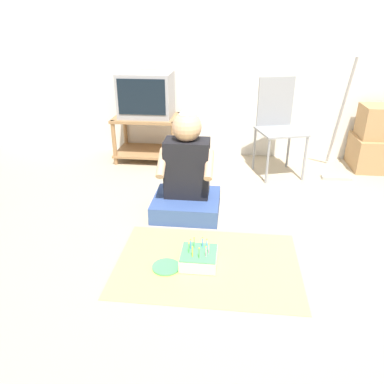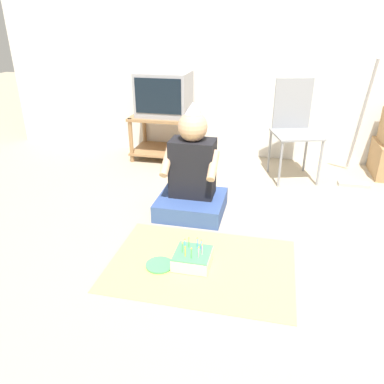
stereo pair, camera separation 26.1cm
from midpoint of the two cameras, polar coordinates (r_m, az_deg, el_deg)
The scene contains 11 objects.
ground_plane at distance 2.56m, azimuth 9.18°, elevation -10.01°, with size 16.00×16.00×0.00m, color tan.
wall_back at distance 4.21m, azimuth 9.42°, elevation 22.24°, with size 6.40×0.06×2.55m.
tv_stand at distance 4.23m, azimuth -8.53°, elevation 8.75°, with size 0.71×0.50×0.49m.
tv at distance 4.15m, azimuth -8.86°, elevation 14.41°, with size 0.55×0.43×0.46m.
folding_chair at distance 3.82m, azimuth 11.06°, elevation 10.59°, with size 0.52×0.52×0.94m.
cardboard_box_stack at distance 4.31m, azimuth 25.39°, elevation 7.01°, with size 0.54×0.47×0.66m.
dust_mop at distance 3.95m, azimuth 19.68°, elevation 7.07°, with size 0.28×0.51×1.16m.
person_seated at distance 2.98m, azimuth -3.32°, elevation 2.16°, with size 0.53×0.50×0.89m.
party_cloth at distance 2.47m, azimuth -0.71°, elevation -10.96°, with size 1.18×0.83×0.01m.
birthday_cake at distance 2.44m, azimuth -2.06°, elevation -10.09°, with size 0.23×0.23×0.17m.
paper_plate at distance 2.45m, azimuth -7.08°, elevation -11.34°, with size 0.18×0.18×0.01m.
Camera 1 is at (-0.30, -2.12, 1.45)m, focal length 35.00 mm.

